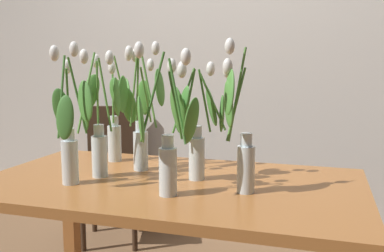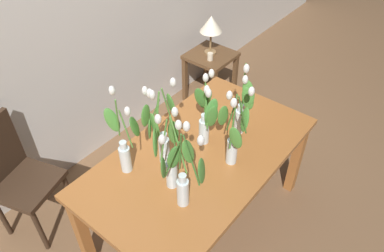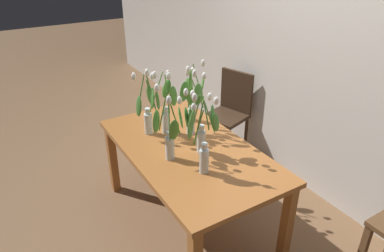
% 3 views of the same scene
% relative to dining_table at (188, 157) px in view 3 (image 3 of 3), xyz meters
% --- Properties ---
extents(ground_plane, '(18.00, 18.00, 0.00)m').
position_rel_dining_table_xyz_m(ground_plane, '(0.00, 0.00, -0.65)').
color(ground_plane, brown).
extents(room_wall_rear, '(9.00, 0.10, 2.70)m').
position_rel_dining_table_xyz_m(room_wall_rear, '(0.00, 1.29, 0.70)').
color(room_wall_rear, beige).
rests_on(room_wall_rear, ground).
extents(dining_table, '(1.60, 0.90, 0.74)m').
position_rel_dining_table_xyz_m(dining_table, '(0.00, 0.00, 0.00)').
color(dining_table, '#A3602D').
rests_on(dining_table, ground).
extents(tulip_vase_0, '(0.20, 0.24, 0.56)m').
position_rel_dining_table_xyz_m(tulip_vase_0, '(-0.37, -0.16, 0.29)').
color(tulip_vase_0, silver).
rests_on(tulip_vase_0, dining_table).
extents(tulip_vase_1, '(0.15, 0.22, 0.56)m').
position_rel_dining_table_xyz_m(tulip_vase_1, '(-0.38, 0.28, 0.28)').
color(tulip_vase_1, silver).
rests_on(tulip_vase_1, dining_table).
extents(tulip_vase_2, '(0.20, 0.24, 0.58)m').
position_rel_dining_table_xyz_m(tulip_vase_2, '(-0.31, -0.04, 0.31)').
color(tulip_vase_2, silver).
rests_on(tulip_vase_2, dining_table).
extents(tulip_vase_3, '(0.13, 0.16, 0.58)m').
position_rel_dining_table_xyz_m(tulip_vase_3, '(0.32, -0.09, 0.29)').
color(tulip_vase_3, silver).
rests_on(tulip_vase_3, dining_table).
extents(tulip_vase_4, '(0.25, 0.23, 0.57)m').
position_rel_dining_table_xyz_m(tulip_vase_4, '(0.07, -0.19, 0.29)').
color(tulip_vase_4, silver).
rests_on(tulip_vase_4, dining_table).
extents(tulip_vase_5, '(0.24, 0.21, 0.59)m').
position_rel_dining_table_xyz_m(tulip_vase_5, '(-0.20, 0.15, 0.33)').
color(tulip_vase_5, silver).
rests_on(tulip_vase_5, dining_table).
extents(tulip_vase_6, '(0.23, 0.26, 0.51)m').
position_rel_dining_table_xyz_m(tulip_vase_6, '(0.11, 0.05, 0.31)').
color(tulip_vase_6, silver).
rests_on(tulip_vase_6, dining_table).
extents(dining_chair, '(0.50, 0.50, 0.93)m').
position_rel_dining_table_xyz_m(dining_chair, '(-0.79, 1.01, -0.12)').
color(dining_chair, '#382619').
rests_on(dining_chair, ground).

